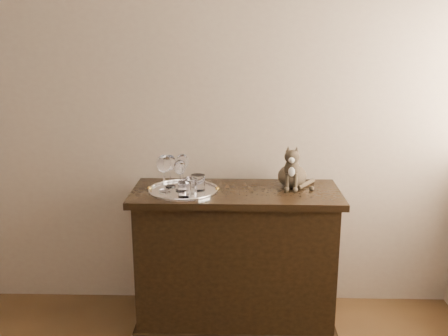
{
  "coord_description": "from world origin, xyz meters",
  "views": [
    {
      "loc": [
        0.6,
        -0.81,
        1.69
      ],
      "look_at": [
        0.53,
        1.95,
        0.98
      ],
      "focal_mm": 40.0,
      "sensor_mm": 36.0,
      "label": 1
    }
  ],
  "objects_px": {
    "tumbler_a": "(190,186)",
    "tumbler_c": "(198,183)",
    "wine_glass_b": "(183,170)",
    "cat": "(293,165)",
    "tray": "(183,191)",
    "wine_glass_d": "(180,175)",
    "wine_glass_a": "(170,171)",
    "tumbler_b": "(184,190)",
    "sideboard": "(236,258)",
    "wine_glass_c": "(164,173)"
  },
  "relations": [
    {
      "from": "tumbler_c",
      "to": "cat",
      "type": "bearing_deg",
      "value": 12.3
    },
    {
      "from": "wine_glass_a",
      "to": "tumbler_b",
      "type": "bearing_deg",
      "value": -61.69
    },
    {
      "from": "wine_glass_a",
      "to": "tumbler_a",
      "type": "distance_m",
      "value": 0.19
    },
    {
      "from": "wine_glass_a",
      "to": "tumbler_a",
      "type": "height_order",
      "value": "wine_glass_a"
    },
    {
      "from": "sideboard",
      "to": "wine_glass_d",
      "type": "bearing_deg",
      "value": -173.52
    },
    {
      "from": "tumbler_a",
      "to": "tumbler_c",
      "type": "relative_size",
      "value": 0.94
    },
    {
      "from": "tumbler_c",
      "to": "cat",
      "type": "distance_m",
      "value": 0.57
    },
    {
      "from": "tumbler_b",
      "to": "cat",
      "type": "xyz_separation_m",
      "value": [
        0.61,
        0.24,
        0.08
      ]
    },
    {
      "from": "tray",
      "to": "tumbler_a",
      "type": "height_order",
      "value": "tumbler_a"
    },
    {
      "from": "sideboard",
      "to": "cat",
      "type": "height_order",
      "value": "cat"
    },
    {
      "from": "tumbler_c",
      "to": "tray",
      "type": "bearing_deg",
      "value": -179.44
    },
    {
      "from": "wine_glass_b",
      "to": "tumbler_c",
      "type": "xyz_separation_m",
      "value": [
        0.1,
        -0.09,
        -0.05
      ]
    },
    {
      "from": "wine_glass_c",
      "to": "cat",
      "type": "xyz_separation_m",
      "value": [
        0.74,
        0.14,
        0.02
      ]
    },
    {
      "from": "tray",
      "to": "tumbler_a",
      "type": "xyz_separation_m",
      "value": [
        0.04,
        -0.05,
        0.05
      ]
    },
    {
      "from": "tumbler_a",
      "to": "cat",
      "type": "relative_size",
      "value": 0.33
    },
    {
      "from": "tray",
      "to": "wine_glass_a",
      "type": "xyz_separation_m",
      "value": [
        -0.08,
        0.07,
        0.1
      ]
    },
    {
      "from": "wine_glass_a",
      "to": "tumbler_b",
      "type": "relative_size",
      "value": 2.34
    },
    {
      "from": "tumbler_c",
      "to": "wine_glass_b",
      "type": "bearing_deg",
      "value": 137.36
    },
    {
      "from": "wine_glass_a",
      "to": "wine_glass_d",
      "type": "height_order",
      "value": "wine_glass_a"
    },
    {
      "from": "wine_glass_b",
      "to": "tumbler_c",
      "type": "relative_size",
      "value": 2.11
    },
    {
      "from": "tumbler_c",
      "to": "cat",
      "type": "height_order",
      "value": "cat"
    },
    {
      "from": "wine_glass_b",
      "to": "wine_glass_d",
      "type": "bearing_deg",
      "value": -92.4
    },
    {
      "from": "tumbler_a",
      "to": "tumbler_c",
      "type": "xyz_separation_m",
      "value": [
        0.04,
        0.06,
        0.0
      ]
    },
    {
      "from": "tumbler_a",
      "to": "tumbler_b",
      "type": "bearing_deg",
      "value": -111.3
    },
    {
      "from": "tray",
      "to": "wine_glass_d",
      "type": "bearing_deg",
      "value": -160.44
    },
    {
      "from": "tray",
      "to": "wine_glass_a",
      "type": "height_order",
      "value": "wine_glass_a"
    },
    {
      "from": "wine_glass_b",
      "to": "tumbler_c",
      "type": "distance_m",
      "value": 0.14
    },
    {
      "from": "sideboard",
      "to": "wine_glass_c",
      "type": "height_order",
      "value": "wine_glass_c"
    },
    {
      "from": "wine_glass_b",
      "to": "wine_glass_a",
      "type": "bearing_deg",
      "value": -165.97
    },
    {
      "from": "wine_glass_c",
      "to": "tumbler_a",
      "type": "bearing_deg",
      "value": -12.28
    },
    {
      "from": "cat",
      "to": "tumbler_c",
      "type": "bearing_deg",
      "value": -158.45
    },
    {
      "from": "wine_glass_a",
      "to": "wine_glass_d",
      "type": "relative_size",
      "value": 1.06
    },
    {
      "from": "sideboard",
      "to": "tumbler_b",
      "type": "xyz_separation_m",
      "value": [
        -0.28,
        -0.15,
        0.47
      ]
    },
    {
      "from": "wine_glass_b",
      "to": "cat",
      "type": "relative_size",
      "value": 0.74
    },
    {
      "from": "tumbler_b",
      "to": "wine_glass_b",
      "type": "bearing_deg",
      "value": 98.71
    },
    {
      "from": "wine_glass_d",
      "to": "cat",
      "type": "distance_m",
      "value": 0.66
    },
    {
      "from": "tumbler_a",
      "to": "wine_glass_c",
      "type": "bearing_deg",
      "value": 167.72
    },
    {
      "from": "tray",
      "to": "wine_glass_a",
      "type": "distance_m",
      "value": 0.15
    },
    {
      "from": "wine_glass_a",
      "to": "tumbler_a",
      "type": "xyz_separation_m",
      "value": [
        0.13,
        -0.13,
        -0.05
      ]
    },
    {
      "from": "wine_glass_b",
      "to": "tumbler_c",
      "type": "height_order",
      "value": "wine_glass_b"
    },
    {
      "from": "wine_glass_a",
      "to": "wine_glass_c",
      "type": "height_order",
      "value": "wine_glass_c"
    },
    {
      "from": "wine_glass_c",
      "to": "tumbler_a",
      "type": "relative_size",
      "value": 2.47
    },
    {
      "from": "cat",
      "to": "wine_glass_d",
      "type": "bearing_deg",
      "value": -159.73
    },
    {
      "from": "tumbler_a",
      "to": "cat",
      "type": "xyz_separation_m",
      "value": [
        0.59,
        0.17,
        0.08
      ]
    },
    {
      "from": "wine_glass_b",
      "to": "wine_glass_c",
      "type": "distance_m",
      "value": 0.15
    },
    {
      "from": "tumbler_a",
      "to": "tumbler_b",
      "type": "distance_m",
      "value": 0.07
    },
    {
      "from": "tray",
      "to": "tumbler_b",
      "type": "height_order",
      "value": "tumbler_b"
    },
    {
      "from": "sideboard",
      "to": "cat",
      "type": "bearing_deg",
      "value": 15.24
    },
    {
      "from": "sideboard",
      "to": "wine_glass_a",
      "type": "height_order",
      "value": "wine_glass_a"
    },
    {
      "from": "wine_glass_a",
      "to": "tumbler_c",
      "type": "height_order",
      "value": "wine_glass_a"
    }
  ]
}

